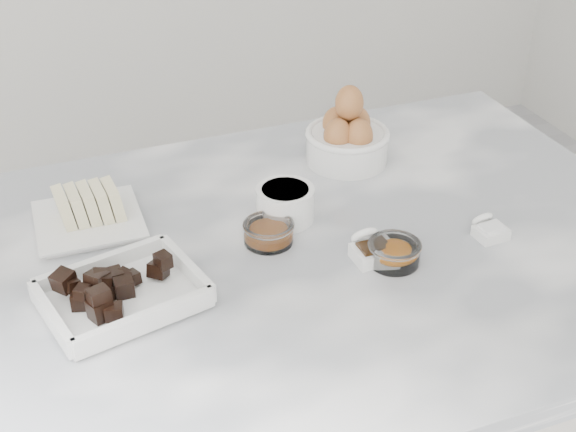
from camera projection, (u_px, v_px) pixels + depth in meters
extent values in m
cube|color=silver|center=(283.00, 263.00, 1.20)|extent=(1.20, 0.80, 0.04)
cube|color=white|center=(123.00, 300.00, 1.08)|extent=(0.22, 0.18, 0.01)
cube|color=white|center=(89.00, 223.00, 1.24)|extent=(0.15, 0.15, 0.01)
cube|color=white|center=(88.00, 219.00, 1.24)|extent=(0.17, 0.17, 0.00)
cylinder|color=white|center=(285.00, 204.00, 1.25)|extent=(0.09, 0.09, 0.05)
cylinder|color=white|center=(285.00, 192.00, 1.24)|extent=(0.07, 0.07, 0.01)
cylinder|color=white|center=(347.00, 147.00, 1.41)|extent=(0.14, 0.14, 0.06)
torus|color=white|center=(348.00, 133.00, 1.39)|extent=(0.15, 0.15, 0.01)
ellipsoid|color=#A26C34|center=(362.00, 126.00, 1.40)|extent=(0.05, 0.05, 0.06)
ellipsoid|color=#A26C34|center=(333.00, 134.00, 1.38)|extent=(0.05, 0.05, 0.06)
ellipsoid|color=#A26C34|center=(342.00, 123.00, 1.41)|extent=(0.05, 0.05, 0.06)
ellipsoid|color=#A26C34|center=(352.00, 138.00, 1.36)|extent=(0.05, 0.05, 0.06)
ellipsoid|color=#A26C34|center=(349.00, 103.00, 1.37)|extent=(0.05, 0.05, 0.06)
cylinder|color=white|center=(269.00, 233.00, 1.20)|extent=(0.07, 0.07, 0.03)
torus|color=white|center=(268.00, 225.00, 1.19)|extent=(0.08, 0.08, 0.01)
cylinder|color=#CA5E0E|center=(269.00, 236.00, 1.20)|extent=(0.06, 0.06, 0.01)
cylinder|color=white|center=(394.00, 253.00, 1.15)|extent=(0.07, 0.07, 0.03)
torus|color=white|center=(395.00, 245.00, 1.15)|extent=(0.08, 0.08, 0.01)
ellipsoid|color=orange|center=(394.00, 253.00, 1.15)|extent=(0.05, 0.05, 0.02)
cube|color=white|center=(373.00, 254.00, 1.16)|extent=(0.06, 0.05, 0.02)
cube|color=black|center=(374.00, 246.00, 1.16)|extent=(0.04, 0.03, 0.00)
torus|color=white|center=(364.00, 236.00, 1.18)|extent=(0.04, 0.03, 0.04)
cube|color=white|center=(491.00, 233.00, 1.21)|extent=(0.05, 0.04, 0.02)
cube|color=white|center=(492.00, 227.00, 1.21)|extent=(0.04, 0.03, 0.00)
torus|color=white|center=(482.00, 219.00, 1.22)|extent=(0.04, 0.03, 0.03)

